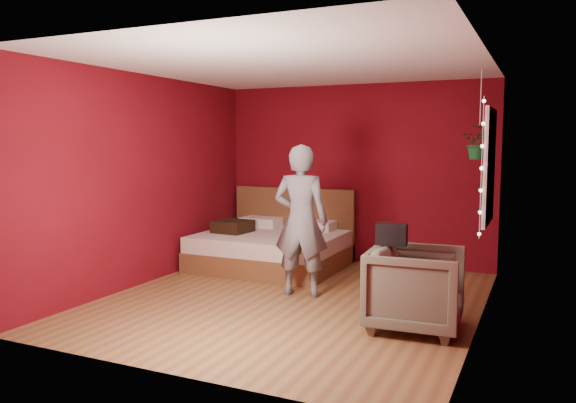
# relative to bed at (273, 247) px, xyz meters

# --- Properties ---
(floor) EXTENTS (4.50, 4.50, 0.00)m
(floor) POSITION_rel_bed_xyz_m (0.95, -1.46, -0.28)
(floor) COLOR brown
(floor) RESTS_ON ground
(room_walls) EXTENTS (4.04, 4.54, 2.62)m
(room_walls) POSITION_rel_bed_xyz_m (0.95, -1.46, 1.40)
(room_walls) COLOR maroon
(room_walls) RESTS_ON ground
(window) EXTENTS (0.05, 0.97, 1.27)m
(window) POSITION_rel_bed_xyz_m (2.92, -0.56, 1.22)
(window) COLOR white
(window) RESTS_ON room_walls
(fairy_lights) EXTENTS (0.04, 0.04, 1.45)m
(fairy_lights) POSITION_rel_bed_xyz_m (2.89, -1.09, 1.22)
(fairy_lights) COLOR silver
(fairy_lights) RESTS_ON room_walls
(bed) EXTENTS (1.95, 1.66, 1.07)m
(bed) POSITION_rel_bed_xyz_m (0.00, 0.00, 0.00)
(bed) COLOR brown
(bed) RESTS_ON ground
(person) EXTENTS (0.69, 0.50, 1.74)m
(person) POSITION_rel_bed_xyz_m (0.96, -1.23, 0.59)
(person) COLOR slate
(person) RESTS_ON ground
(armchair) EXTENTS (0.91, 0.89, 0.79)m
(armchair) POSITION_rel_bed_xyz_m (2.42, -1.89, 0.11)
(armchair) COLOR #5E5A4A
(armchair) RESTS_ON ground
(handbag) EXTENTS (0.30, 0.16, 0.21)m
(handbag) POSITION_rel_bed_xyz_m (2.17, -1.86, 0.61)
(handbag) COLOR black
(handbag) RESTS_ON armchair
(throw_pillow) EXTENTS (0.51, 0.51, 0.17)m
(throw_pillow) POSITION_rel_bed_xyz_m (-0.54, -0.21, 0.29)
(throw_pillow) COLOR black
(throw_pillow) RESTS_ON bed
(hanging_plant) EXTENTS (0.44, 0.40, 1.04)m
(hanging_plant) POSITION_rel_bed_xyz_m (2.76, -0.13, 1.48)
(hanging_plant) COLOR silver
(hanging_plant) RESTS_ON room_walls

